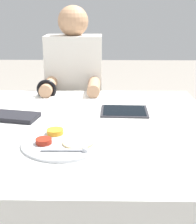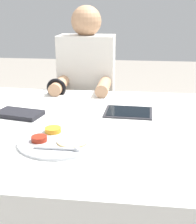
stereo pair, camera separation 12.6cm
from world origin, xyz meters
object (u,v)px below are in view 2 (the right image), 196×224
(thali_tray, at_px, (59,140))
(red_notebook, at_px, (19,114))
(person_diner, at_px, (87,106))
(tablet_device, at_px, (128,112))

(thali_tray, xyz_separation_m, red_notebook, (-0.24, 0.26, 0.00))
(red_notebook, distance_m, person_diner, 0.70)
(person_diner, bearing_deg, thali_tray, -87.49)
(thali_tray, height_order, red_notebook, thali_tray)
(tablet_device, xyz_separation_m, person_diner, (-0.28, 0.55, -0.15))
(thali_tray, bearing_deg, red_notebook, 133.47)
(tablet_device, bearing_deg, person_diner, 117.06)
(red_notebook, distance_m, tablet_device, 0.49)
(thali_tray, distance_m, red_notebook, 0.36)
(red_notebook, bearing_deg, thali_tray, -46.53)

